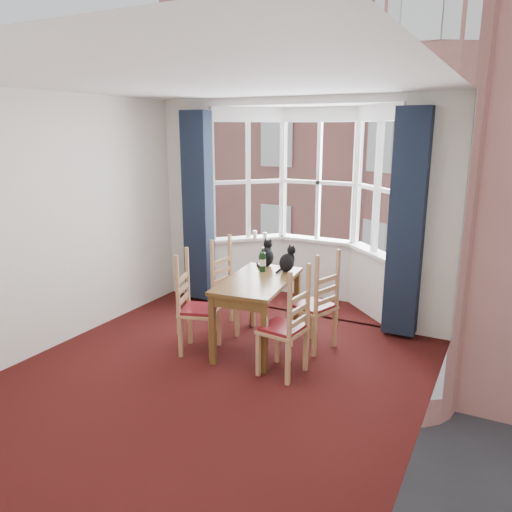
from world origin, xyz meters
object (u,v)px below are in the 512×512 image
Objects in this scene: dining_table at (258,289)px; chair_left_far at (228,291)px; cat_right at (287,261)px; candle_tall at (255,234)px; chair_right_near at (291,331)px; chair_left_near at (191,310)px; cat_left at (266,255)px; chair_right_far at (320,309)px; wine_bottle at (263,261)px; candle_short at (265,236)px.

dining_table is 1.44× the size of chair_left_far.
candle_tall is at bearing 131.82° from cat_right.
dining_table is at bearing -61.29° from candle_tall.
chair_right_near is (1.19, -0.80, 0.00)m from chair_left_far.
chair_left_near is at bearing -144.09° from dining_table.
cat_left is (-0.77, 1.01, 0.45)m from chair_right_near.
chair_right_near is 1.00× the size of chair_right_far.
wine_bottle reaches higher than chair_right_near.
candle_tall is (-1.47, 2.05, 0.45)m from chair_right_near.
candle_short reaches higher than dining_table.
candle_short reaches higher than chair_right_far.
chair_right_far is (1.23, -0.09, 0.00)m from chair_left_far.
chair_left_near is 0.77m from chair_left_far.
cat_left reaches higher than candle_tall.
candle_short is at bearing 117.19° from cat_left.
candle_tall is at bearing 125.64° from chair_right_near.
chair_left_far is 2.74× the size of cat_left.
candle_tall is (-0.27, 2.02, 0.45)m from chair_left_near.
cat_right is at bearing -17.56° from cat_left.
wine_bottle is at bearing 175.82° from chair_right_far.
cat_left reaches higher than cat_right.
cat_left is (0.43, 0.97, 0.45)m from chair_left_near.
cat_right is at bearing 70.39° from dining_table.
chair_left_far is 0.67m from wine_bottle.
cat_left is at bearing 25.92° from chair_left_far.
candle_short is (-0.12, 1.28, 0.44)m from chair_left_far.
cat_left is at bearing 106.96° from dining_table.
cat_right is at bearing 158.44° from chair_right_far.
chair_left_near is 2.74× the size of cat_left.
dining_table is 0.62m from cat_left.
dining_table is 1.44× the size of chair_left_near.
chair_left_near and chair_left_far have the same top height.
chair_left_near and chair_right_far have the same top height.
chair_right_near is 2.74× the size of cat_left.
chair_left_near is 1.00× the size of chair_left_far.
chair_right_near is 3.19× the size of wine_bottle.
chair_left_near is 2.08m from candle_tall.
chair_right_far is 2.74× the size of cat_left.
chair_right_far is 9.89× the size of candle_short.
candle_short reaches higher than chair_right_near.
dining_table is at bearing 35.91° from chair_left_near.
chair_right_far is at bearing -19.99° from cat_left.
wine_bottle is at bearing 107.28° from dining_table.
chair_right_near is at bearing -33.86° from chair_left_far.
candle_tall is (-0.70, 1.04, -0.00)m from cat_left.
chair_left_near and chair_right_near have the same top height.
cat_left is 1.16× the size of wine_bottle.
chair_left_near is (-0.60, -0.43, -0.21)m from dining_table.
cat_right is at bearing 28.96° from wine_bottle.
cat_right is (0.32, -0.10, -0.01)m from cat_left.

